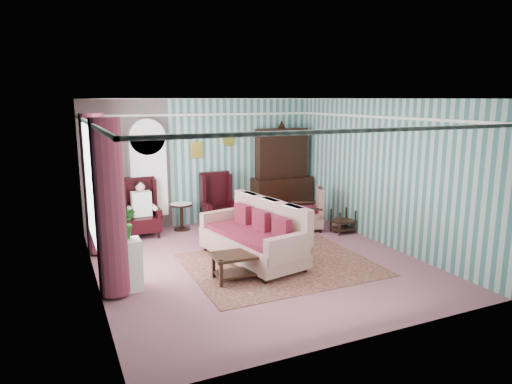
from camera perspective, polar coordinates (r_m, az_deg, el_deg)
name	(u,v)px	position (r m, az deg, el deg)	size (l,w,h in m)	color
floor	(258,262)	(8.36, 0.21, -8.72)	(6.00, 6.00, 0.00)	#975865
room_shell	(221,152)	(7.83, -4.44, 4.98)	(5.53, 6.02, 2.91)	#3D706C
bookcase	(149,181)	(10.31, -13.28, 1.31)	(0.80, 0.28, 2.24)	white
dresser_hutch	(282,170)	(11.26, 3.28, 2.74)	(1.50, 0.56, 2.36)	black
wingback_left	(142,208)	(9.99, -14.12, -1.96)	(0.76, 0.80, 1.25)	black
wingback_right	(219,201)	(10.43, -4.63, -1.08)	(0.76, 0.80, 1.25)	black
seated_woman	(142,210)	(10.00, -14.11, -2.15)	(0.44, 0.40, 1.18)	white
round_side_table	(182,217)	(10.40, -9.30, -3.08)	(0.50, 0.50, 0.60)	black
nest_table	(343,221)	(10.21, 10.81, -3.57)	(0.45, 0.38, 0.54)	black
plant_stand	(123,266)	(7.33, -16.30, -8.84)	(0.55, 0.35, 0.80)	white
rug	(280,264)	(8.23, 3.01, -9.03)	(3.20, 2.60, 0.01)	#521B1B
sofa	(252,236)	(8.25, -0.50, -5.52)	(2.23, 1.11, 0.95)	beige
floral_armchair	(307,206)	(10.33, 6.36, -1.72)	(0.78, 0.73, 1.08)	beige
coffee_table	(242,266)	(7.54, -1.71, -9.23)	(0.97, 0.53, 0.44)	black
potted_plant_a	(120,228)	(7.10, -16.68, -4.35)	(0.38, 0.33, 0.42)	#19501A
potted_plant_b	(127,223)	(7.22, -15.86, -3.78)	(0.27, 0.22, 0.49)	#184D1A
potted_plant_c	(118,227)	(7.23, -16.90, -4.18)	(0.22, 0.22, 0.40)	#1A4E18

